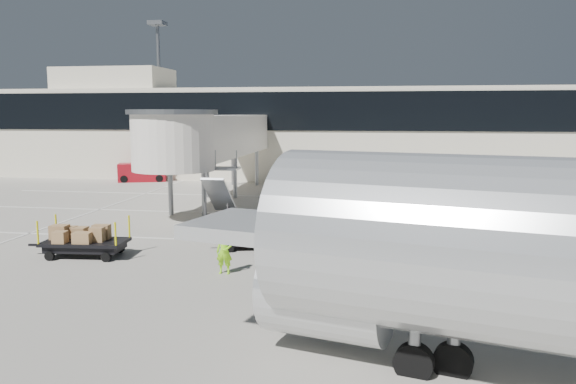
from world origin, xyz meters
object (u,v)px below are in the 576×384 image
Objects in this scene: minivan at (464,191)px; belt_loader at (143,172)px; baggage_tug at (286,218)px; suitcase_cart at (321,225)px; box_cart_near at (252,237)px; box_cart_far at (85,241)px; ground_worker at (224,252)px.

belt_loader is (-25.31, 10.24, -0.31)m from minivan.
belt_loader is at bearing 126.31° from baggage_tug.
baggage_tug is 12.60m from minivan.
belt_loader is (-15.59, 18.24, 0.16)m from baggage_tug.
suitcase_cart is 25.70m from belt_loader.
minivan reaches higher than box_cart_near.
box_cart_near is (-2.66, -3.36, 0.06)m from suitcase_cart.
box_cart_far is (-7.24, -6.47, 0.03)m from baggage_tug.
box_cart_near is 3.94m from ground_worker.
belt_loader reaches higher than baggage_tug.
box_cart_near is 15.99m from minivan.
ground_worker is (-0.96, -7.93, 0.21)m from baggage_tug.
belt_loader is (-14.63, 26.17, -0.04)m from ground_worker.
minivan is at bearing -41.10° from belt_loader.
ground_worker is (-0.14, -3.92, 0.32)m from box_cart_near.
box_cart_near is at bearing 86.66° from ground_worker.
minivan is at bearing 54.86° from ground_worker.
belt_loader reaches higher than suitcase_cart.
box_cart_near is at bearing -151.96° from suitcase_cart.
baggage_tug is 0.80× the size of suitcase_cart.
minivan is (10.54, 12.00, 0.58)m from box_cart_near.
minivan is at bearing 35.83° from box_cart_far.
belt_loader is at bearing 109.44° from box_cart_near.
baggage_tug is 23.99m from belt_loader.
minivan is (7.89, 8.65, 0.64)m from suitcase_cart.
suitcase_cart is at bearing -66.38° from belt_loader.
suitcase_cart is 0.75× the size of belt_loader.
belt_loader is at bearing 117.92° from ground_worker.
suitcase_cart is at bearing 37.52° from box_cart_near.
box_cart_far is (-6.42, -2.47, 0.14)m from box_cart_near.
suitcase_cart is at bearing 28.05° from box_cart_far.
ground_worker is (-2.80, -7.28, 0.38)m from suitcase_cart.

